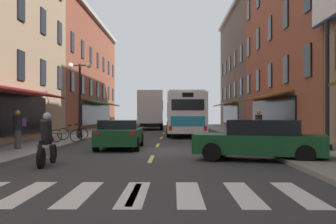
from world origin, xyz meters
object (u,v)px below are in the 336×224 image
bicycle_near (73,133)px  pedestrian_near (18,128)px  transit_bus (184,113)px  pedestrian_mid (259,126)px  sedan_near (153,121)px  box_truck (151,110)px  bicycle_mid (66,135)px  sedan_far (261,140)px  billboard_sign (327,17)px  motorcycle_rider (47,143)px  street_lamp_twin (80,96)px  sedan_mid (120,134)px

bicycle_near → pedestrian_near: (-0.84, -6.06, 0.50)m
transit_bus → pedestrian_mid: size_ratio=7.00×
sedan_near → pedestrian_mid: 31.08m
pedestrian_mid → box_truck: bearing=-70.5°
bicycle_near → pedestrian_near: pedestrian_near is taller
bicycle_near → pedestrian_near: bearing=-97.9°
bicycle_near → bicycle_mid: 2.08m
sedan_far → box_truck: bearing=100.7°
pedestrian_mid → pedestrian_near: bearing=21.7°
billboard_sign → pedestrian_mid: (-1.90, 4.31, -4.57)m
bicycle_near → box_truck: bearing=79.9°
bicycle_mid → pedestrian_mid: 9.90m
transit_bus → bicycle_mid: 12.32m
motorcycle_rider → street_lamp_twin: (-1.75, 12.35, 1.98)m
motorcycle_rider → bicycle_near: 10.76m
box_truck → motorcycle_rider: size_ratio=3.53×
bicycle_mid → pedestrian_near: pedestrian_near is taller
bicycle_mid → street_lamp_twin: 4.40m
street_lamp_twin → motorcycle_rider: bearing=-81.9°
box_truck → sedan_near: bearing=91.6°
sedan_near → sedan_far: bearing=-81.5°
box_truck → pedestrian_near: bearing=-99.6°
bicycle_mid → pedestrian_near: (-0.99, -3.99, 0.50)m
motorcycle_rider → box_truck: bearing=86.8°
sedan_mid → bicycle_near: bearing=126.9°
sedan_near → motorcycle_rider: size_ratio=2.16×
sedan_mid → bicycle_mid: bearing=144.3°
motorcycle_rider → bicycle_near: motorcycle_rider is taller
sedan_near → sedan_mid: bearing=-89.9°
sedan_mid → billboard_sign: bearing=-14.3°
box_truck → street_lamp_twin: 17.58m
box_truck → street_lamp_twin: (-3.39, -17.24, 0.72)m
billboard_sign → transit_bus: 16.35m
bicycle_near → motorcycle_rider: bearing=-80.6°
street_lamp_twin → sedan_mid: bearing=-61.8°
bicycle_mid → pedestrian_mid: bearing=-0.6°
sedan_near → street_lamp_twin: street_lamp_twin is taller
billboard_sign → bicycle_mid: billboard_sign is taller
pedestrian_mid → motorcycle_rider: bearing=47.6°
sedan_mid → sedan_far: 7.34m
billboard_sign → pedestrian_near: 13.58m
transit_bus → pedestrian_near: bearing=-116.9°
box_truck → street_lamp_twin: size_ratio=1.60×
bicycle_near → sedan_near: bearing=83.6°
sedan_far → pedestrian_mid: size_ratio=2.84×
sedan_near → bicycle_mid: (-2.99, -30.20, -0.20)m
billboard_sign → street_lamp_twin: billboard_sign is taller
sedan_near → bicycle_near: bearing=-96.4°
sedan_far → transit_bus: bearing=97.2°
sedan_near → pedestrian_near: (-3.98, -34.19, 0.30)m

